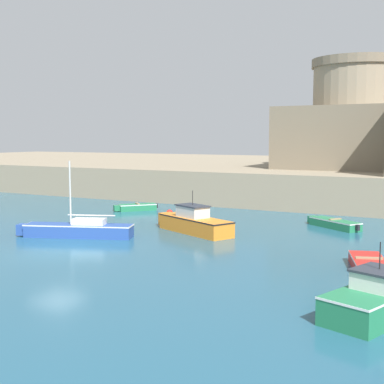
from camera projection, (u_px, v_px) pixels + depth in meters
name	position (u px, v px, depth m)	size (l,w,h in m)	color
ground_plane	(58.00, 253.00, 27.11)	(200.00, 200.00, 0.00)	#235670
quay_seawall	(296.00, 175.00, 61.96)	(120.00, 40.00, 2.93)	gray
dinghy_red_0	(369.00, 264.00, 23.64)	(2.44, 4.27, 0.57)	red
dinghy_green_2	(334.00, 223.00, 34.73)	(4.01, 3.07, 0.62)	#237A4C
dinghy_green_3	(136.00, 207.00, 42.88)	(2.86, 3.06, 0.60)	#237A4C
sailboat_blue_4	(78.00, 229.00, 31.53)	(6.86, 3.51, 4.50)	#284C9E
motorboat_orange_6	(194.00, 222.00, 33.01)	(6.25, 3.84, 2.61)	orange
motorboat_green_7	(378.00, 299.00, 17.57)	(3.08, 5.13, 2.49)	#237A4C
mooring_buoy	(170.00, 213.00, 39.78)	(0.50, 0.50, 0.50)	red
fortress	(355.00, 128.00, 51.24)	(12.79, 12.79, 10.30)	#796C57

